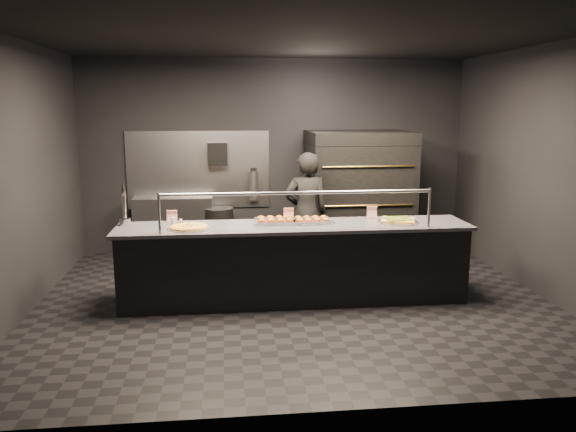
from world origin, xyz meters
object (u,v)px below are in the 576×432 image
object	(u,v)px
pizza_oven	(358,194)
beer_tap	(125,212)
service_counter	(294,263)
slider_tray_b	(312,220)
round_pizza	(189,227)
trash_bin	(219,231)
fire_extinguisher	(254,185)
square_pizza	(398,221)
worker	(306,213)
towel_dispenser	(218,154)
prep_shelf	(174,226)
slider_tray_a	(275,221)

from	to	relation	value
pizza_oven	beer_tap	bearing A→B (deg)	-151.62
service_counter	slider_tray_b	world-z (taller)	service_counter
round_pizza	trash_bin	bearing A→B (deg)	82.48
fire_extinguisher	round_pizza	bearing A→B (deg)	-109.03
square_pizza	worker	bearing A→B (deg)	130.01
trash_bin	towel_dispenser	bearing A→B (deg)	90.00
pizza_oven	fire_extinguisher	world-z (taller)	pizza_oven
pizza_oven	slider_tray_b	bearing A→B (deg)	-118.57
service_counter	worker	distance (m)	1.23
service_counter	square_pizza	world-z (taller)	service_counter
beer_tap	worker	distance (m)	2.45
prep_shelf	square_pizza	distance (m)	3.69
prep_shelf	towel_dispenser	world-z (taller)	towel_dispenser
fire_extinguisher	square_pizza	world-z (taller)	fire_extinguisher
fire_extinguisher	worker	distance (m)	1.44
service_counter	fire_extinguisher	xyz separation A→B (m)	(-0.35, 2.40, 0.60)
prep_shelf	fire_extinguisher	xyz separation A→B (m)	(1.25, 0.08, 0.61)
prep_shelf	slider_tray_a	xyz separation A→B (m)	(1.39, -2.20, 0.50)
square_pizza	trash_bin	xyz separation A→B (m)	(-2.14, 2.21, -0.57)
round_pizza	trash_bin	distance (m)	2.38
slider_tray_a	square_pizza	bearing A→B (deg)	-4.28
beer_tap	worker	bearing A→B (deg)	22.68
trash_bin	beer_tap	bearing A→B (deg)	-117.44
prep_shelf	slider_tray_b	world-z (taller)	slider_tray_b
fire_extinguisher	trash_bin	world-z (taller)	fire_extinguisher
beer_tap	slider_tray_a	xyz separation A→B (m)	(1.74, -0.08, -0.12)
prep_shelf	round_pizza	bearing A→B (deg)	-80.58
prep_shelf	trash_bin	distance (m)	0.71
prep_shelf	towel_dispenser	xyz separation A→B (m)	(0.70, 0.07, 1.10)
beer_tap	worker	size ratio (longest dim) A/B	0.31
slider_tray_a	worker	size ratio (longest dim) A/B	0.32
service_counter	pizza_oven	distance (m)	2.30
pizza_oven	square_pizza	bearing A→B (deg)	-88.70
prep_shelf	worker	bearing A→B (deg)	-31.89
service_counter	worker	world-z (taller)	worker
fire_extinguisher	slider_tray_a	world-z (taller)	fire_extinguisher
square_pizza	fire_extinguisher	bearing A→B (deg)	123.73
trash_bin	pizza_oven	bearing A→B (deg)	-8.67
round_pizza	square_pizza	size ratio (longest dim) A/B	1.00
pizza_oven	trash_bin	world-z (taller)	pizza_oven
fire_extinguisher	worker	world-z (taller)	worker
service_counter	round_pizza	xyz separation A→B (m)	(-1.20, -0.07, 0.47)
slider_tray_a	square_pizza	size ratio (longest dim) A/B	1.10
fire_extinguisher	trash_bin	distance (m)	0.90
round_pizza	beer_tap	bearing A→B (deg)	160.07
service_counter	beer_tap	xyz separation A→B (m)	(-1.95, 0.20, 0.60)
round_pizza	square_pizza	bearing A→B (deg)	2.04
square_pizza	round_pizza	bearing A→B (deg)	-177.96
square_pizza	worker	xyz separation A→B (m)	(-0.94, 1.12, -0.10)
trash_bin	round_pizza	bearing A→B (deg)	-97.52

